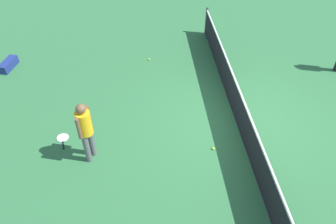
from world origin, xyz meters
TOP-DOWN VIEW (x-y plane):
  - ground_plane at (0.00, 0.00)m, footprint 40.00×40.00m
  - court_net at (0.00, 0.00)m, footprint 10.09×0.09m
  - player_near_side at (1.01, -3.88)m, footprint 0.51×0.45m
  - tennis_racket_near_player at (0.31, -4.70)m, footprint 0.60×0.37m
  - tennis_ball_near_player at (-3.27, -2.28)m, footprint 0.07×0.07m
  - tennis_ball_by_net at (1.02, -0.83)m, footprint 0.07×0.07m
  - equipment_bag at (-3.21, -6.98)m, footprint 0.85×0.48m

SIDE VIEW (x-z plane):
  - ground_plane at x=0.00m, z-range 0.00..0.00m
  - tennis_racket_near_player at x=0.31m, z-range 0.00..0.03m
  - tennis_ball_near_player at x=-3.27m, z-range 0.00..0.07m
  - tennis_ball_by_net at x=1.02m, z-range 0.00..0.07m
  - equipment_bag at x=-3.21m, z-range 0.00..0.28m
  - court_net at x=0.00m, z-range -0.03..1.04m
  - player_near_side at x=1.01m, z-range 0.16..1.86m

